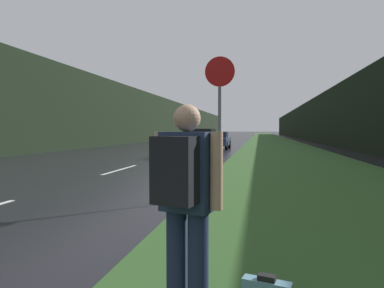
{
  "coord_description": "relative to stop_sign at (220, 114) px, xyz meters",
  "views": [
    {
      "loc": [
        4.92,
        1.18,
        1.43
      ],
      "look_at": [
        2.06,
        15.68,
        0.83
      ],
      "focal_mm": 32.0,
      "sensor_mm": 36.0,
      "label": 1
    }
  ],
  "objects": [
    {
      "name": "grass_verge",
      "position": [
        2.36,
        31.63,
        -1.77
      ],
      "size": [
        6.0,
        240.0,
        0.02
      ],
      "primitive_type": "cube",
      "color": "#2D5123",
      "rests_on": "ground_plane"
    },
    {
      "name": "lane_stripe_c",
      "position": [
        -4.1,
        4.38,
        -1.77
      ],
      "size": [
        0.12,
        3.0,
        0.01
      ],
      "primitive_type": "cube",
      "color": "silver",
      "rests_on": "ground_plane"
    },
    {
      "name": "lane_stripe_d",
      "position": [
        -4.1,
        11.38,
        -1.77
      ],
      "size": [
        0.12,
        3.0,
        0.01
      ],
      "primitive_type": "cube",
      "color": "silver",
      "rests_on": "ground_plane"
    },
    {
      "name": "treeline_far_side",
      "position": [
        -13.56,
        41.63,
        1.24
      ],
      "size": [
        2.0,
        140.0,
        6.04
      ],
      "primitive_type": "cube",
      "color": "black",
      "rests_on": "ground_plane"
    },
    {
      "name": "treeline_near_side",
      "position": [
        8.36,
        41.63,
        0.92
      ],
      "size": [
        2.0,
        140.0,
        5.4
      ],
      "primitive_type": "cube",
      "color": "black",
      "rests_on": "ground_plane"
    },
    {
      "name": "stop_sign",
      "position": [
        0.0,
        0.0,
        0.0
      ],
      "size": [
        0.63,
        0.07,
        2.97
      ],
      "color": "slate",
      "rests_on": "ground_plane"
    },
    {
      "name": "hitchhiker_with_backpack",
      "position": [
        0.28,
        -4.72,
        -0.84
      ],
      "size": [
        0.55,
        0.47,
        1.63
      ],
      "rotation": [
        0.0,
        0.0,
        -0.25
      ],
      "color": "#1E2847",
      "rests_on": "ground_plane"
    },
    {
      "name": "car_passing_near",
      "position": [
        -2.37,
        11.11,
        -1.02
      ],
      "size": [
        1.86,
        4.32,
        1.5
      ],
      "rotation": [
        0.0,
        0.0,
        3.14
      ],
      "color": "black",
      "rests_on": "ground_plane"
    },
    {
      "name": "car_passing_far",
      "position": [
        -2.37,
        18.66,
        -1.11
      ],
      "size": [
        1.96,
        4.01,
        1.3
      ],
      "rotation": [
        0.0,
        0.0,
        3.14
      ],
      "color": "#2D3856",
      "rests_on": "ground_plane"
    },
    {
      "name": "car_oncoming",
      "position": [
        -5.83,
        31.11,
        -1.01
      ],
      "size": [
        1.87,
        4.36,
        1.54
      ],
      "color": "#2D3856",
      "rests_on": "ground_plane"
    }
  ]
}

